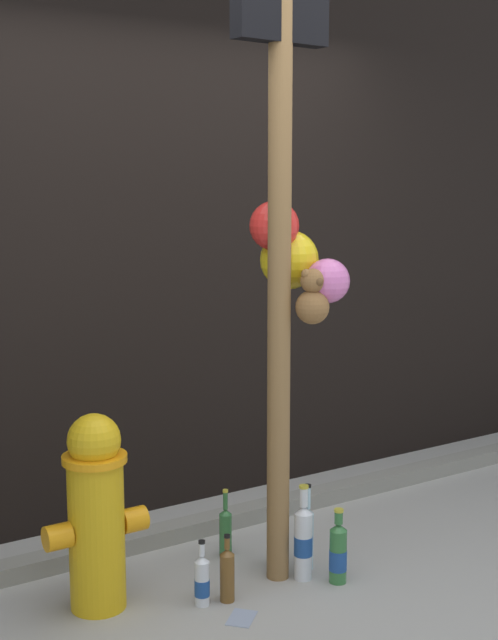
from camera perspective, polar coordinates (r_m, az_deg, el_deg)
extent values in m
plane|color=#9E9B93|center=(3.72, 5.83, -18.51)|extent=(14.00, 14.00, 0.00)
cube|color=black|center=(4.57, -5.85, 11.34)|extent=(10.00, 0.20, 3.80)
cube|color=gray|center=(4.46, -2.47, -13.04)|extent=(8.00, 0.12, 0.08)
cylinder|color=olive|center=(3.64, 1.98, 1.98)|extent=(0.10, 0.10, 2.54)
sphere|color=#D66BB2|center=(3.71, 5.14, 2.55)|extent=(0.19, 0.19, 0.19)
sphere|color=yellow|center=(3.80, 2.64, 3.94)|extent=(0.26, 0.26, 0.26)
sphere|color=red|center=(3.72, 1.66, 6.15)|extent=(0.21, 0.21, 0.21)
sphere|color=brown|center=(3.66, 4.14, 0.84)|extent=(0.14, 0.14, 0.14)
sphere|color=brown|center=(3.64, 4.16, 2.56)|extent=(0.10, 0.10, 0.10)
sphere|color=brown|center=(3.62, 3.74, 3.01)|extent=(0.04, 0.04, 0.04)
sphere|color=brown|center=(3.66, 4.59, 3.07)|extent=(0.04, 0.04, 0.04)
sphere|color=brown|center=(3.61, 4.58, 2.49)|extent=(0.04, 0.04, 0.04)
cylinder|color=gold|center=(3.68, -9.88, -13.64)|extent=(0.23, 0.23, 0.61)
cylinder|color=orange|center=(3.57, -10.02, -8.86)|extent=(0.26, 0.26, 0.03)
sphere|color=gold|center=(3.54, -10.06, -7.72)|extent=(0.21, 0.21, 0.21)
cylinder|color=orange|center=(3.61, -12.35, -13.63)|extent=(0.10, 0.10, 0.10)
cylinder|color=orange|center=(3.73, -7.52, -12.75)|extent=(0.10, 0.10, 0.10)
cylinder|color=#B2DBEA|center=(4.03, 3.80, -14.16)|extent=(0.06, 0.06, 0.26)
cone|color=#B2DBEA|center=(3.98, 3.82, -12.30)|extent=(0.06, 0.06, 0.02)
cylinder|color=#B2DBEA|center=(3.96, 3.83, -11.48)|extent=(0.03, 0.03, 0.10)
cylinder|color=black|center=(3.94, 3.84, -10.72)|extent=(0.03, 0.03, 0.01)
cylinder|color=#337038|center=(4.16, -1.54, -13.82)|extent=(0.06, 0.06, 0.20)
cone|color=#337038|center=(4.11, -1.54, -12.38)|extent=(0.06, 0.06, 0.02)
cylinder|color=#337038|center=(4.10, -1.55, -11.68)|extent=(0.02, 0.02, 0.08)
cylinder|color=gold|center=(4.08, -1.55, -11.06)|extent=(0.02, 0.02, 0.01)
cylinder|color=silver|center=(3.93, 3.55, -14.48)|extent=(0.08, 0.08, 0.30)
cone|color=silver|center=(3.87, 3.58, -12.23)|extent=(0.08, 0.08, 0.03)
cylinder|color=silver|center=(3.84, 3.58, -11.44)|extent=(0.04, 0.04, 0.08)
cylinder|color=#1E478C|center=(3.93, 3.55, -14.45)|extent=(0.08, 0.08, 0.09)
cylinder|color=gold|center=(3.83, 3.59, -10.77)|extent=(0.04, 0.04, 0.01)
cylinder|color=silver|center=(3.73, -3.07, -16.74)|extent=(0.06, 0.06, 0.19)
cone|color=silver|center=(3.69, -3.09, -15.26)|extent=(0.06, 0.06, 0.02)
cylinder|color=silver|center=(3.67, -3.09, -14.70)|extent=(0.02, 0.02, 0.05)
cylinder|color=#1E478C|center=(3.74, -3.07, -16.99)|extent=(0.06, 0.06, 0.07)
cylinder|color=black|center=(3.66, -3.10, -14.23)|extent=(0.03, 0.03, 0.01)
cylinder|color=brown|center=(3.76, -1.43, -16.43)|extent=(0.06, 0.06, 0.20)
cone|color=brown|center=(3.71, -1.43, -14.86)|extent=(0.06, 0.06, 0.02)
cylinder|color=brown|center=(3.69, -1.44, -14.33)|extent=(0.02, 0.02, 0.05)
cylinder|color=black|center=(3.68, -1.44, -13.88)|extent=(0.03, 0.03, 0.01)
cylinder|color=#337038|center=(3.92, 5.81, -15.05)|extent=(0.08, 0.08, 0.24)
cone|color=#337038|center=(3.87, 5.85, -13.26)|extent=(0.08, 0.08, 0.03)
cylinder|color=#337038|center=(3.85, 5.86, -12.68)|extent=(0.04, 0.04, 0.05)
cylinder|color=#1E478C|center=(3.93, 5.81, -15.28)|extent=(0.08, 0.08, 0.09)
cylinder|color=gold|center=(3.84, 5.87, -12.22)|extent=(0.04, 0.04, 0.01)
cylinder|color=#B2DBEA|center=(4.07, 1.68, -14.26)|extent=(0.06, 0.06, 0.21)
cone|color=#B2DBEA|center=(4.03, 1.68, -12.73)|extent=(0.06, 0.06, 0.02)
cylinder|color=#B2DBEA|center=(4.01, 1.69, -12.02)|extent=(0.02, 0.02, 0.08)
cylinder|color=silver|center=(4.07, 1.68, -14.18)|extent=(0.06, 0.06, 0.07)
cylinder|color=black|center=(3.99, 1.69, -11.39)|extent=(0.03, 0.03, 0.01)
cube|color=#8C99B2|center=(3.67, -0.49, -18.81)|extent=(0.17, 0.17, 0.01)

